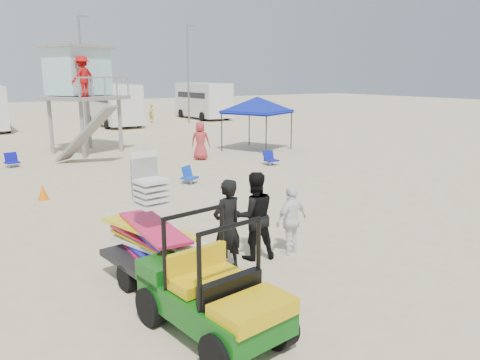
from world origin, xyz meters
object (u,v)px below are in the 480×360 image
surf_trailer (152,237)px  canopy_blue (257,99)px  utility_cart (212,284)px  man_left (227,226)px  lifeguard_tower (80,76)px

surf_trailer → canopy_blue: 16.85m
utility_cart → canopy_blue: bearing=52.7°
utility_cart → man_left: bearing=53.2°
utility_cart → man_left: 2.54m
utility_cart → canopy_blue: 18.65m
surf_trailer → man_left: surf_trailer is taller
utility_cart → lifeguard_tower: lifeguard_tower is taller
surf_trailer → man_left: bearing=-11.2°
canopy_blue → lifeguard_tower: bearing=151.9°
man_left → canopy_blue: bearing=-138.2°
man_left → utility_cart: bearing=42.3°
lifeguard_tower → man_left: bearing=-95.6°
utility_cart → surf_trailer: (0.01, 2.33, 0.05)m
surf_trailer → man_left: (1.52, -0.30, 0.04)m
man_left → lifeguard_tower: bearing=-106.5°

